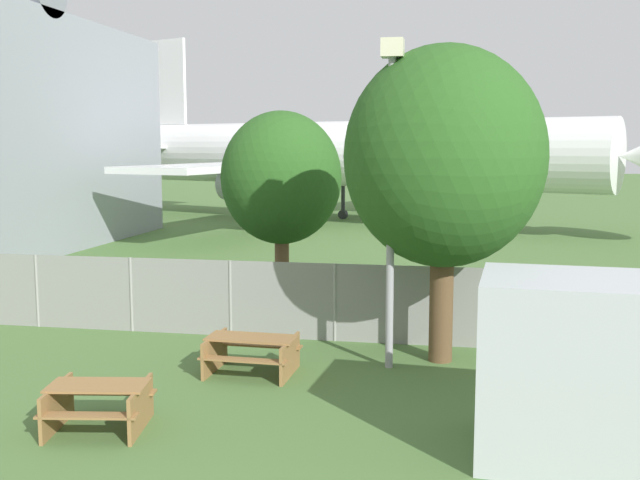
# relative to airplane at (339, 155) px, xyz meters

# --- Properties ---
(perimeter_fence) EXTENTS (56.07, 0.07, 1.85)m
(perimeter_fence) POSITION_rel_airplane_xyz_m (4.15, -26.34, -3.09)
(perimeter_fence) COLOR gray
(perimeter_fence) RESTS_ON ground
(airplane) EXTENTS (36.94, 29.93, 11.55)m
(airplane) POSITION_rel_airplane_xyz_m (0.00, 0.00, 0.00)
(airplane) COLOR white
(airplane) RESTS_ON ground
(portable_cabin) EXTENTS (4.53, 2.54, 2.69)m
(portable_cabin) POSITION_rel_airplane_xyz_m (9.51, -32.26, -2.67)
(portable_cabin) COLOR silver
(portable_cabin) RESTS_ON ground
(picnic_bench_near_cabin) EXTENTS (1.78, 1.63, 0.76)m
(picnic_bench_near_cabin) POSITION_rel_airplane_xyz_m (1.30, -32.49, -3.55)
(picnic_bench_near_cabin) COLOR olive
(picnic_bench_near_cabin) RESTS_ON ground
(picnic_bench_open_grass) EXTENTS (1.83, 1.45, 0.76)m
(picnic_bench_open_grass) POSITION_rel_airplane_xyz_m (2.92, -29.14, -3.54)
(picnic_bench_open_grass) COLOR olive
(picnic_bench_open_grass) RESTS_ON ground
(tree_near_hangar) EXTENTS (4.18, 4.18, 6.64)m
(tree_near_hangar) POSITION_rel_airplane_xyz_m (6.63, -27.52, 0.30)
(tree_near_hangar) COLOR brown
(tree_near_hangar) RESTS_ON ground
(tree_left_of_cabin) EXTENTS (3.39, 3.39, 5.54)m
(tree_left_of_cabin) POSITION_rel_airplane_xyz_m (2.03, -22.82, -0.37)
(tree_left_of_cabin) COLOR brown
(tree_left_of_cabin) RESTS_ON ground
(light_mast) EXTENTS (0.44, 0.44, 6.66)m
(light_mast) POSITION_rel_airplane_xyz_m (5.60, -28.20, 0.14)
(light_mast) COLOR #99999E
(light_mast) RESTS_ON ground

